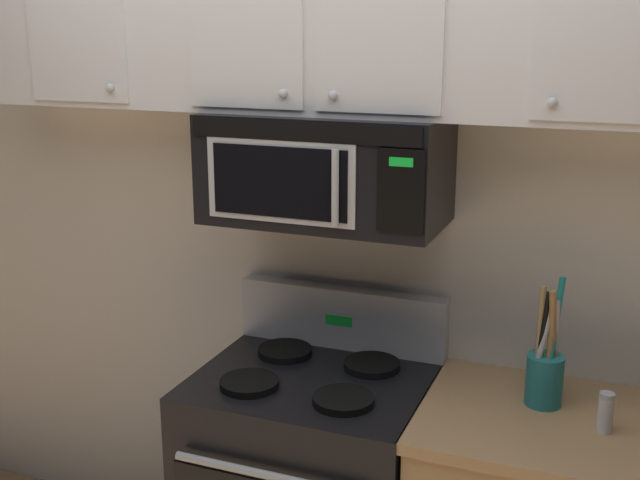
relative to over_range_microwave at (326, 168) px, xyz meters
name	(u,v)px	position (x,y,z in m)	size (l,w,h in m)	color
back_wall	(351,220)	(0.00, 0.25, -0.23)	(5.20, 0.10, 2.70)	silver
over_range_microwave	(326,168)	(0.00, 0.00, 0.00)	(0.76, 0.43, 0.35)	black
upper_cabinets	(330,23)	(0.00, 0.03, 0.45)	(2.50, 0.36, 0.55)	silver
utensil_crock_teal	(545,369)	(0.73, -0.04, -0.56)	(0.11, 0.11, 0.40)	teal
salt_shaker	(605,413)	(0.91, -0.15, -0.62)	(0.04, 0.04, 0.12)	white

